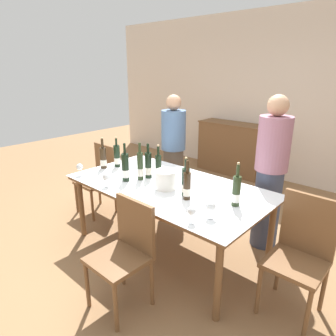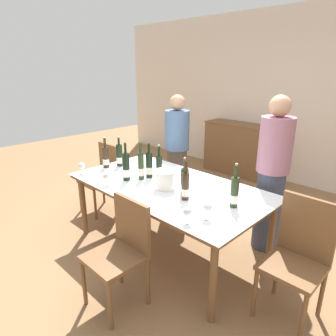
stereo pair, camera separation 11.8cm
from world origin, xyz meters
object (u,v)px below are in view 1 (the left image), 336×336
Objects in this scene: ice_bucket at (166,179)px; wine_bottle_6 at (125,168)px; sideboard_cabinet at (232,148)px; wine_bottle_1 at (187,186)px; wine_glass_2 at (80,167)px; wine_bottle_7 at (186,183)px; wine_bottle_8 at (117,157)px; person_host at (173,152)px; wine_bottle_0 at (140,167)px; wine_bottle_4 at (103,158)px; wine_bottle_5 at (148,166)px; wine_glass_0 at (106,177)px; wine_bottle_2 at (158,168)px; wine_bottle_3 at (236,192)px; wine_glass_1 at (211,207)px; wine_glass_3 at (192,212)px; chair_near_front at (126,247)px; person_guest_left at (270,175)px; chair_right_end at (301,248)px; chair_left_end at (100,175)px; dining_table at (168,190)px.

ice_bucket is 0.54× the size of wine_bottle_6.
wine_bottle_1 reaches higher than sideboard_cabinet.
wine_bottle_6 is 0.55m from wine_glass_2.
wine_bottle_7 is 1.15m from wine_bottle_8.
ice_bucket is 1.26m from person_host.
wine_bottle_0 is 0.60m from wine_bottle_4.
ice_bucket is at bearing 20.62° from wine_glass_2.
wine_bottle_5 is 2.67× the size of wine_glass_0.
wine_glass_0 is (-0.02, -0.23, -0.04)m from wine_bottle_6.
person_host is (0.18, 1.35, -0.07)m from wine_glass_2.
wine_bottle_2 is 0.55m from wine_glass_0.
wine_bottle_3 reaches higher than wine_bottle_7.
wine_bottle_6 is at bearing -81.45° from sideboard_cabinet.
ice_bucket is at bearing 162.78° from wine_glass_1.
wine_glass_3 is 0.08× the size of person_host.
wine_bottle_5 is 0.60m from wine_bottle_7.
person_host reaches higher than chair_near_front.
wine_glass_1 is 1.88m from person_host.
wine_bottle_6 is (-0.21, -0.27, 0.01)m from wine_bottle_2.
wine_bottle_5 is 1.28m from person_guest_left.
wine_glass_1 is at bearing 46.91° from chair_near_front.
wine_bottle_2 is 0.39× the size of chair_right_end.
wine_bottle_8 reaches higher than chair_left_end.
person_host is at bearing 140.32° from wine_glass_1.
wine_bottle_7 is (0.59, -0.10, -0.01)m from wine_bottle_5.
wine_bottle_7 is 2.59× the size of wine_glass_1.
ice_bucket is 0.24× the size of chair_left_end.
wine_bottle_8 is at bearing 131.98° from wine_glass_0.
wine_bottle_7 reaches higher than wine_bottle_1.
dining_table is 5.66× the size of wine_bottle_8.
wine_bottle_0 is 2.85× the size of wine_glass_0.
wine_bottle_0 is at bearing 159.34° from wine_glass_3.
wine_bottle_7 is (0.70, 0.13, -0.01)m from wine_bottle_6.
sideboard_cabinet is 2.72m from wine_bottle_2.
person_host is 1.45m from person_guest_left.
wine_glass_1 is at bearing -62.28° from sideboard_cabinet.
wine_bottle_7 is 1.02× the size of wine_bottle_8.
wine_bottle_3 reaches higher than dining_table.
wine_bottle_6 is 3.04× the size of wine_glass_2.
wine_bottle_6 is at bearing 139.24° from chair_near_front.
chair_left_end is (-1.61, 0.17, -0.36)m from wine_bottle_7.
sideboard_cabinet is 2.74m from wine_bottle_5.
chair_left_end is at bearing 151.07° from chair_near_front.
chair_right_end reaches higher than wine_glass_1.
wine_bottle_8 is 0.59m from chair_left_end.
wine_glass_3 is 0.15× the size of chair_near_front.
wine_bottle_5 is (0.54, -2.66, 0.42)m from sideboard_cabinet.
wine_glass_1 is at bearing -17.22° from ice_bucket.
person_guest_left reaches higher than wine_bottle_2.
wine_bottle_4 is 2.77× the size of wine_glass_2.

